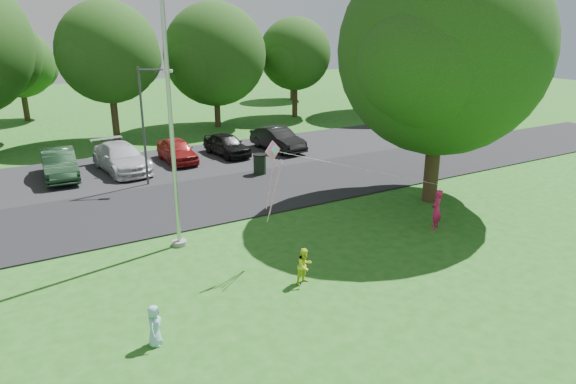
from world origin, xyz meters
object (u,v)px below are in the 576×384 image
street_lamp (147,116)px  trash_can (260,165)px  child_yellow (305,266)px  child_blue (154,326)px  woman (436,209)px  big_tree (442,55)px  flagpole (171,127)px  kite (278,165)px

street_lamp → trash_can: bearing=11.8°
trash_can → street_lamp: bearing=168.8°
child_yellow → child_blue: child_yellow is taller
woman → street_lamp: bearing=-81.4°
woman → child_blue: woman is taller
woman → big_tree: bearing=-157.5°
woman → flagpole: bearing=-47.8°
big_tree → flagpole: bearing=174.7°
flagpole → woman: bearing=-21.0°
trash_can → woman: size_ratio=0.70×
trash_can → child_yellow: bearing=-110.7°
street_lamp → big_tree: big_tree is taller
big_tree → child_yellow: size_ratio=9.42×
street_lamp → child_blue: (-3.60, -12.64, -2.79)m
child_yellow → big_tree: bearing=8.9°
street_lamp → child_blue: size_ratio=5.25×
street_lamp → kite: 10.33m
child_yellow → kite: size_ratio=0.16×
trash_can → child_yellow: (-4.08, -10.80, 0.02)m
child_yellow → child_blue: (-4.72, -0.81, -0.03)m
woman → kite: kite is taller
flagpole → trash_can: size_ratio=9.31×
kite → trash_can: bearing=51.5°
trash_can → child_blue: (-8.80, -11.61, -0.02)m
flagpole → child_yellow: 6.22m
street_lamp → child_blue: bearing=-82.9°
child_blue → big_tree: bearing=-38.9°
woman → child_yellow: woman is taller
trash_can → kite: bearing=-113.9°
trash_can → child_blue: 14.57m
street_lamp → trash_can: street_lamp is taller
trash_can → child_yellow: 11.55m
trash_can → child_blue: bearing=-127.2°
child_blue → kite: (4.71, 2.37, 2.74)m
flagpole → street_lamp: bearing=80.7°
child_yellow → flagpole: bearing=103.7°
child_blue → flagpole: bearing=8.7°
trash_can → big_tree: big_tree is taller
street_lamp → woman: bearing=-31.6°
street_lamp → kite: bearing=-60.8°
flagpole → woman: flagpole is taller
trash_can → big_tree: 10.21m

